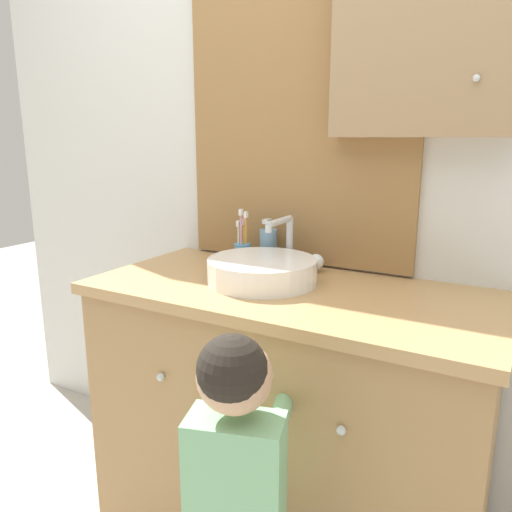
# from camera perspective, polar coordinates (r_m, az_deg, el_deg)

# --- Properties ---
(wall_back) EXTENTS (3.20, 0.18, 2.50)m
(wall_back) POSITION_cam_1_polar(r_m,az_deg,el_deg) (1.77, 9.02, 12.11)
(wall_back) COLOR silver
(wall_back) RESTS_ON ground_plane
(vanity_counter) EXTENTS (1.26, 0.60, 0.87)m
(vanity_counter) POSITION_cam_1_polar(r_m,az_deg,el_deg) (1.72, 3.62, -17.57)
(vanity_counter) COLOR #A37A4C
(vanity_counter) RESTS_ON ground_plane
(sink_basin) EXTENTS (0.35, 0.40, 0.19)m
(sink_basin) POSITION_cam_1_polar(r_m,az_deg,el_deg) (1.59, 0.85, -1.53)
(sink_basin) COLOR white
(sink_basin) RESTS_ON vanity_counter
(toothbrush_holder) EXTENTS (0.06, 0.06, 0.20)m
(toothbrush_holder) POSITION_cam_1_polar(r_m,az_deg,el_deg) (1.82, -1.53, 0.62)
(toothbrush_holder) COLOR #4C93C6
(toothbrush_holder) RESTS_ON vanity_counter
(soap_dispenser) EXTENTS (0.06, 0.06, 0.17)m
(soap_dispenser) POSITION_cam_1_polar(r_m,az_deg,el_deg) (1.80, 1.42, 1.16)
(soap_dispenser) COLOR #6B93B2
(soap_dispenser) RESTS_ON vanity_counter
(child_figure) EXTENTS (0.25, 0.46, 0.92)m
(child_figure) POSITION_cam_1_polar(r_m,az_deg,el_deg) (1.26, -2.21, -24.98)
(child_figure) COLOR slate
(child_figure) RESTS_ON ground_plane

